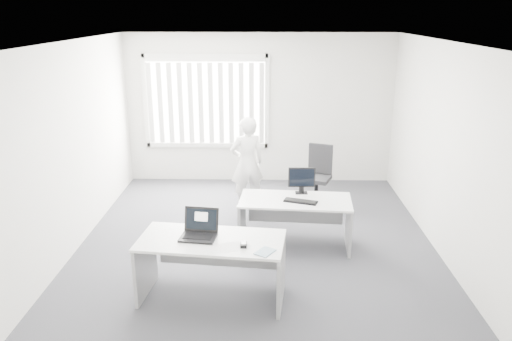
{
  "coord_description": "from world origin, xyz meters",
  "views": [
    {
      "loc": [
        0.13,
        -6.28,
        3.18
      ],
      "look_at": [
        -0.01,
        0.15,
        1.11
      ],
      "focal_mm": 35.0,
      "sensor_mm": 36.0,
      "label": 1
    }
  ],
  "objects_px": {
    "office_chair": "(317,185)",
    "monitor": "(302,180)",
    "desk_near": "(212,256)",
    "desk_far": "(295,212)",
    "laptop": "(198,226)",
    "person": "(247,163)"
  },
  "relations": [
    {
      "from": "office_chair",
      "to": "monitor",
      "type": "bearing_deg",
      "value": -82.99
    },
    {
      "from": "desk_near",
      "to": "monitor",
      "type": "distance_m",
      "value": 1.99
    },
    {
      "from": "desk_near",
      "to": "monitor",
      "type": "relative_size",
      "value": 4.47
    },
    {
      "from": "desk_near",
      "to": "desk_far",
      "type": "relative_size",
      "value": 1.08
    },
    {
      "from": "office_chair",
      "to": "laptop",
      "type": "xyz_separation_m",
      "value": [
        -1.64,
        -3.07,
        0.58
      ]
    },
    {
      "from": "office_chair",
      "to": "monitor",
      "type": "xyz_separation_m",
      "value": [
        -0.38,
        -1.47,
        0.58
      ]
    },
    {
      "from": "laptop",
      "to": "monitor",
      "type": "distance_m",
      "value": 2.04
    },
    {
      "from": "office_chair",
      "to": "person",
      "type": "bearing_deg",
      "value": -144.43
    },
    {
      "from": "desk_near",
      "to": "desk_far",
      "type": "distance_m",
      "value": 1.7
    },
    {
      "from": "desk_near",
      "to": "laptop",
      "type": "xyz_separation_m",
      "value": [
        -0.15,
        0.01,
        0.36
      ]
    },
    {
      "from": "office_chair",
      "to": "monitor",
      "type": "distance_m",
      "value": 1.62
    },
    {
      "from": "desk_near",
      "to": "monitor",
      "type": "xyz_separation_m",
      "value": [
        1.11,
        1.61,
        0.35
      ]
    },
    {
      "from": "desk_far",
      "to": "office_chair",
      "type": "distance_m",
      "value": 1.79
    },
    {
      "from": "desk_far",
      "to": "laptop",
      "type": "bearing_deg",
      "value": -126.28
    },
    {
      "from": "desk_near",
      "to": "person",
      "type": "height_order",
      "value": "person"
    },
    {
      "from": "monitor",
      "to": "desk_near",
      "type": "bearing_deg",
      "value": -125.52
    },
    {
      "from": "desk_far",
      "to": "monitor",
      "type": "distance_m",
      "value": 0.47
    },
    {
      "from": "desk_near",
      "to": "office_chair",
      "type": "height_order",
      "value": "office_chair"
    },
    {
      "from": "desk_far",
      "to": "office_chair",
      "type": "bearing_deg",
      "value": 78.91
    },
    {
      "from": "desk_near",
      "to": "monitor",
      "type": "height_order",
      "value": "monitor"
    },
    {
      "from": "person",
      "to": "monitor",
      "type": "height_order",
      "value": "person"
    },
    {
      "from": "person",
      "to": "laptop",
      "type": "distance_m",
      "value": 2.81
    }
  ]
}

